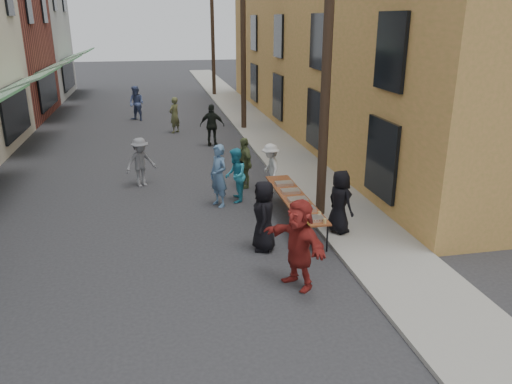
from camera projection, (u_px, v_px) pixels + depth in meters
name	position (u px, v px, depth m)	size (l,w,h in m)	color
ground	(172.00, 284.00, 10.58)	(120.00, 120.00, 0.00)	#28282B
sidewalk	(257.00, 128.00, 25.38)	(2.20, 60.00, 0.10)	gray
building_ochre	(386.00, 25.00, 23.99)	(10.00, 28.00, 10.00)	#A8863C
utility_pole_near	(327.00, 52.00, 12.69)	(0.26, 0.26, 9.00)	#2D2116
utility_pole_mid	(243.00, 36.00, 23.78)	(0.26, 0.26, 9.00)	#2D2116
utility_pole_far	(213.00, 31.00, 34.88)	(0.26, 0.26, 9.00)	#2D2116
serving_table	(294.00, 199.00, 13.48)	(0.70, 4.00, 0.75)	maroon
catering_tray_sausage	(313.00, 219.00, 11.93)	(0.50, 0.33, 0.08)	maroon
catering_tray_foil_b	(305.00, 209.00, 12.53)	(0.50, 0.33, 0.08)	#B2B2B7
catering_tray_buns	(298.00, 200.00, 13.18)	(0.50, 0.33, 0.08)	tan
catering_tray_foil_d	(291.00, 191.00, 13.82)	(0.50, 0.33, 0.08)	#B2B2B7
catering_tray_buns_end	(284.00, 183.00, 14.47)	(0.50, 0.33, 0.08)	tan
condiment_jar_a	(308.00, 224.00, 11.61)	(0.07, 0.07, 0.08)	#A57F26
condiment_jar_b	(307.00, 222.00, 11.70)	(0.07, 0.07, 0.08)	#A57F26
condiment_jar_c	(306.00, 221.00, 11.79)	(0.07, 0.07, 0.08)	#A57F26
cup_stack	(325.00, 221.00, 11.73)	(0.08, 0.08, 0.12)	tan
guest_front_a	(264.00, 216.00, 11.88)	(0.85, 0.55, 1.73)	black
guest_front_b	(219.00, 176.00, 14.69)	(0.68, 0.45, 1.87)	#51759D
guest_front_c	(235.00, 175.00, 15.07)	(0.81, 0.63, 1.66)	teal
guest_front_d	(271.00, 168.00, 15.88)	(1.03, 0.59, 1.60)	silver
guest_front_e	(244.00, 163.00, 16.35)	(0.99, 0.41, 1.69)	#5A683C
guest_queue_back	(299.00, 244.00, 10.21)	(1.78, 0.57, 1.92)	maroon
server	(340.00, 202.00, 12.65)	(0.80, 0.52, 1.64)	black
passerby_left	(141.00, 162.00, 16.47)	(1.06, 0.61, 1.64)	slate
passerby_mid	(212.00, 125.00, 21.69)	(1.07, 0.45, 1.83)	black
passerby_right	(174.00, 115.00, 24.23)	(0.63, 0.42, 1.74)	brown
passerby_far	(137.00, 103.00, 27.16)	(0.91, 0.71, 1.87)	#445484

